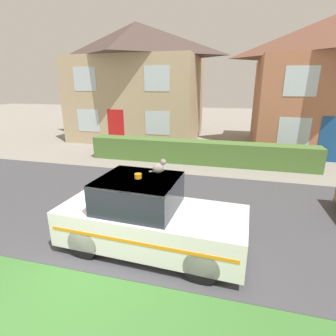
% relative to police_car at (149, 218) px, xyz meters
% --- Properties ---
extents(ground_plane, '(80.00, 80.00, 0.00)m').
position_rel_police_car_xyz_m(ground_plane, '(-0.96, -1.87, -0.74)').
color(ground_plane, gray).
extents(road_strip, '(28.00, 6.15, 0.01)m').
position_rel_police_car_xyz_m(road_strip, '(-0.96, 2.01, -0.73)').
color(road_strip, '#424247').
rests_on(road_strip, ground).
extents(lawn_verge, '(28.00, 1.85, 0.01)m').
position_rel_police_car_xyz_m(lawn_verge, '(-0.96, -1.99, -0.73)').
color(lawn_verge, '#3D7533').
rests_on(lawn_verge, ground).
extents(garden_hedge, '(10.17, 0.87, 1.02)m').
position_rel_police_car_xyz_m(garden_hedge, '(0.06, 6.85, -0.22)').
color(garden_hedge, '#4C7233').
rests_on(garden_hedge, ground).
extents(police_car, '(3.99, 1.77, 1.69)m').
position_rel_police_car_xyz_m(police_car, '(0.00, 0.00, 0.00)').
color(police_car, black).
rests_on(police_car, road_strip).
extents(cat, '(0.35, 0.26, 0.30)m').
position_rel_police_car_xyz_m(cat, '(0.20, 0.18, 1.09)').
color(cat, gray).
rests_on(cat, police_car).
extents(house_left, '(8.17, 5.77, 7.12)m').
position_rel_police_car_xyz_m(house_left, '(-4.76, 11.99, 2.89)').
color(house_left, tan).
rests_on(house_left, ground).
extents(house_right, '(7.64, 6.65, 6.89)m').
position_rel_police_car_xyz_m(house_right, '(6.26, 11.73, 2.78)').
color(house_right, '#A86B4C').
rests_on(house_right, ground).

